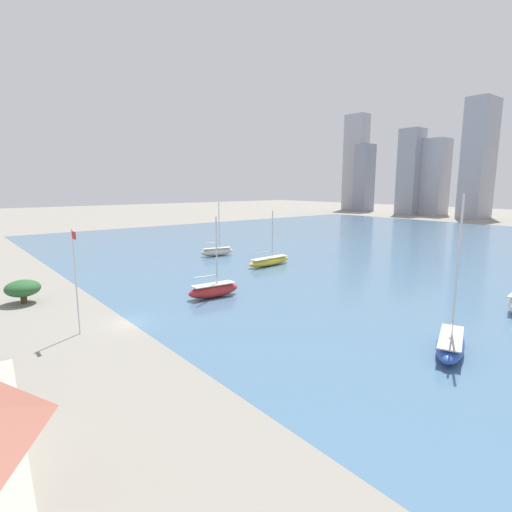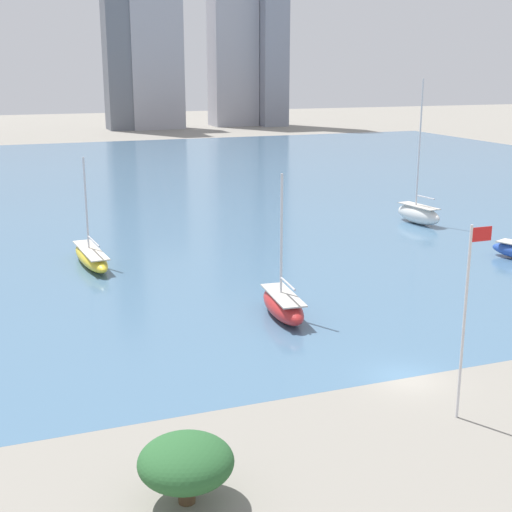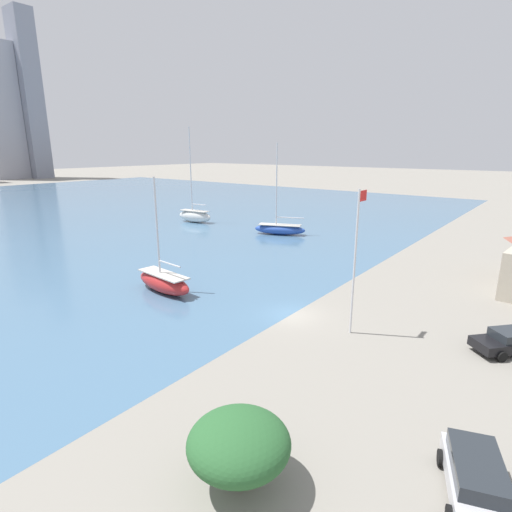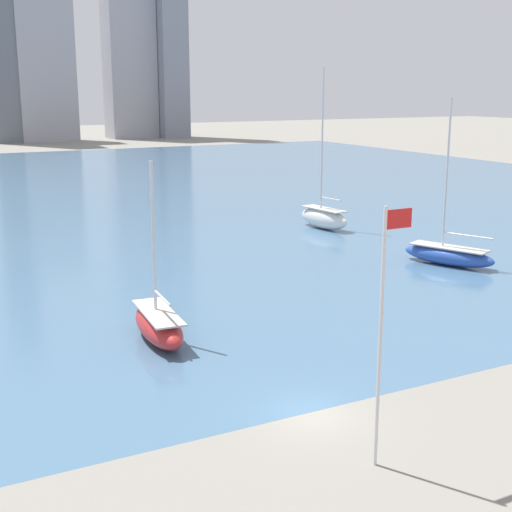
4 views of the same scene
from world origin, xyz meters
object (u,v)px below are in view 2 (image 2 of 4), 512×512
Objects in this scene: sailboat_red at (283,305)px; sailboat_white at (418,213)px; sailboat_yellow at (91,257)px; flag_pole at (466,315)px.

sailboat_white is (26.31, 23.54, 0.25)m from sailboat_red.
sailboat_yellow is 21.51m from sailboat_red.
flag_pole is 46.95m from sailboat_white.
sailboat_yellow is at bearing 110.75° from flag_pole.
sailboat_red is 35.30m from sailboat_white.
flag_pole is 0.62× the size of sailboat_white.
flag_pole is at bearing -128.06° from sailboat_white.
sailboat_red reaches higher than sailboat_yellow.
sailboat_white reaches higher than sailboat_red.
sailboat_red reaches higher than flag_pole.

